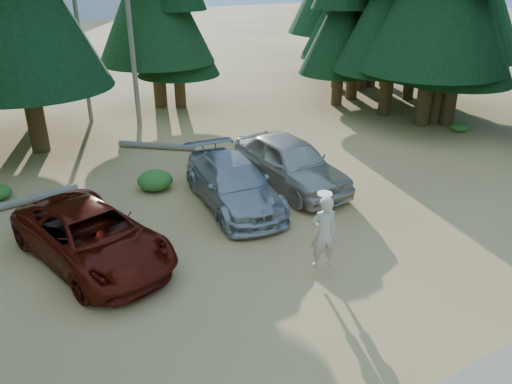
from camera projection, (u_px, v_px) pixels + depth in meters
ground at (286, 268)px, 13.04m from camera, size 160.00×160.00×0.00m
forest_belt_north at (121, 123)px, 24.84m from camera, size 36.00×7.00×22.00m
snag_back at (77, 17)px, 22.99m from camera, size 0.20×0.20×10.00m
red_pickup at (92, 236)px, 13.05m from camera, size 3.73×5.78×1.48m
silver_minivan_center at (233, 183)px, 16.17m from camera, size 2.67×5.38×1.50m
silver_minivan_right at (290, 162)px, 17.50m from camera, size 2.25×5.26×1.77m
frisbee_player at (324, 232)px, 12.30m from camera, size 0.80×0.62×2.02m
log_left at (23, 201)px, 16.40m from camera, size 3.61×0.81×0.26m
log_mid at (157, 146)px, 21.36m from camera, size 2.76×2.38×0.28m
log_right at (240, 161)px, 19.58m from camera, size 5.01×2.72×0.35m
shrub_center_left at (155, 180)px, 17.45m from camera, size 1.23×1.23×0.68m
shrub_center_right at (251, 141)px, 21.51m from camera, size 0.91×0.91×0.50m
shrub_right at (217, 158)px, 19.49m from camera, size 1.11×1.11×0.61m
shrub_far_right at (276, 139)px, 21.62m from camera, size 1.20×1.20×0.66m
shrub_edge_east at (459, 127)px, 23.50m from camera, size 0.79×0.79×0.43m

